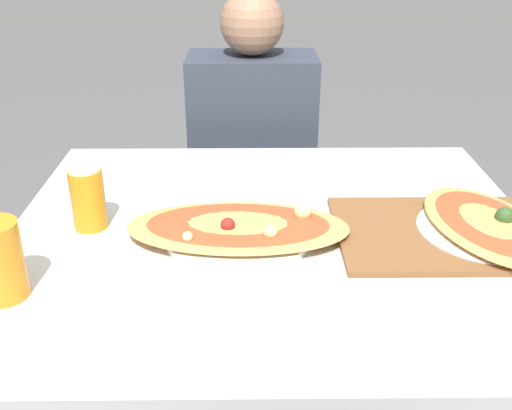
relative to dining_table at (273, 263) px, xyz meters
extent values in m
cube|color=silver|center=(0.00, 0.00, 0.06)|extent=(1.04, 0.91, 0.04)
cylinder|color=#99999E|center=(-0.47, 0.40, -0.31)|extent=(0.05, 0.05, 0.69)
cylinder|color=#99999E|center=(0.47, 0.40, -0.31)|extent=(0.05, 0.05, 0.69)
cube|color=#3F2D1E|center=(-0.04, 0.72, -0.23)|extent=(0.40, 0.40, 0.04)
cube|color=#3F2D1E|center=(-0.04, 0.90, -0.02)|extent=(0.38, 0.03, 0.38)
cylinder|color=#38383D|center=(0.13, 0.55, -0.45)|extent=(0.03, 0.03, 0.40)
cylinder|color=#38383D|center=(-0.21, 0.55, -0.45)|extent=(0.03, 0.03, 0.40)
cylinder|color=#38383D|center=(0.13, 0.89, -0.45)|extent=(0.03, 0.03, 0.40)
cylinder|color=#38383D|center=(-0.21, 0.89, -0.45)|extent=(0.03, 0.03, 0.40)
cylinder|color=#2D2D38|center=(0.05, 0.60, -0.43)|extent=(0.10, 0.10, 0.44)
cylinder|color=#2D2D38|center=(-0.12, 0.60, -0.43)|extent=(0.10, 0.10, 0.44)
cube|color=#333847|center=(-0.04, 0.69, 0.03)|extent=(0.38, 0.21, 0.48)
sphere|color=#997056|center=(-0.04, 0.69, 0.36)|extent=(0.18, 0.18, 0.18)
cylinder|color=white|center=(-0.07, -0.03, 0.08)|extent=(0.28, 0.28, 0.01)
ellipsoid|color=tan|center=(-0.07, -0.03, 0.10)|extent=(0.44, 0.23, 0.02)
ellipsoid|color=#C14C28|center=(-0.07, -0.03, 0.11)|extent=(0.36, 0.19, 0.01)
sphere|color=beige|center=(-0.16, -0.09, 0.11)|extent=(0.02, 0.02, 0.02)
sphere|color=maroon|center=(-0.09, -0.05, 0.11)|extent=(0.03, 0.03, 0.03)
sphere|color=beige|center=(0.06, 0.00, 0.12)|extent=(0.03, 0.03, 0.03)
sphere|color=beige|center=(-0.01, -0.08, 0.11)|extent=(0.03, 0.03, 0.03)
cylinder|color=orange|center=(-0.36, 0.02, 0.14)|extent=(0.07, 0.07, 0.12)
cylinder|color=silver|center=(-0.36, 0.02, 0.20)|extent=(0.06, 0.06, 0.00)
cube|color=brown|center=(0.36, -0.03, 0.08)|extent=(0.47, 0.30, 0.01)
cylinder|color=white|center=(0.41, -0.03, 0.08)|extent=(0.27, 0.27, 0.01)
ellipsoid|color=tan|center=(0.41, -0.03, 0.10)|extent=(0.27, 0.38, 0.02)
ellipsoid|color=#C14C28|center=(0.41, -0.03, 0.11)|extent=(0.22, 0.31, 0.01)
sphere|color=#335928|center=(0.44, -0.02, 0.12)|extent=(0.04, 0.04, 0.04)
camera|label=1|loc=(-0.05, -1.04, 0.64)|focal=42.00mm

